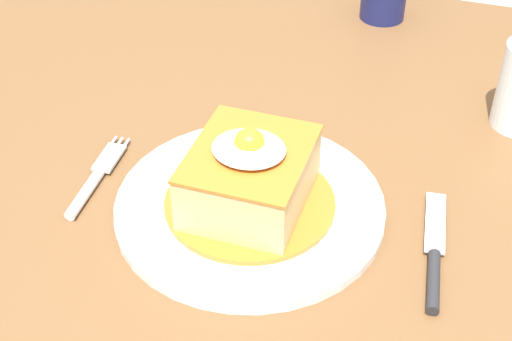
# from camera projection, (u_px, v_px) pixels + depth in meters

# --- Properties ---
(dining_table) EXTENTS (1.39, 0.88, 0.76)m
(dining_table) POSITION_uv_depth(u_px,v_px,m) (251.00, 200.00, 0.96)
(dining_table) COLOR brown
(dining_table) RESTS_ON ground_plane
(main_plate) EXTENTS (0.28, 0.28, 0.02)m
(main_plate) POSITION_uv_depth(u_px,v_px,m) (250.00, 205.00, 0.78)
(main_plate) COLOR white
(main_plate) RESTS_ON dining_table
(sandwich_meal) EXTENTS (0.18, 0.18, 0.09)m
(sandwich_meal) POSITION_uv_depth(u_px,v_px,m) (250.00, 179.00, 0.76)
(sandwich_meal) COLOR #C66B23
(sandwich_meal) RESTS_ON main_plate
(fork) EXTENTS (0.03, 0.14, 0.01)m
(fork) POSITION_uv_depth(u_px,v_px,m) (93.00, 182.00, 0.81)
(fork) COLOR silver
(fork) RESTS_ON dining_table
(knife) EXTENTS (0.04, 0.17, 0.01)m
(knife) POSITION_uv_depth(u_px,v_px,m) (434.00, 263.00, 0.72)
(knife) COLOR #262628
(knife) RESTS_ON dining_table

